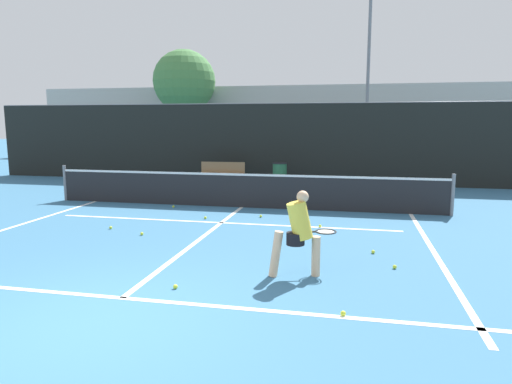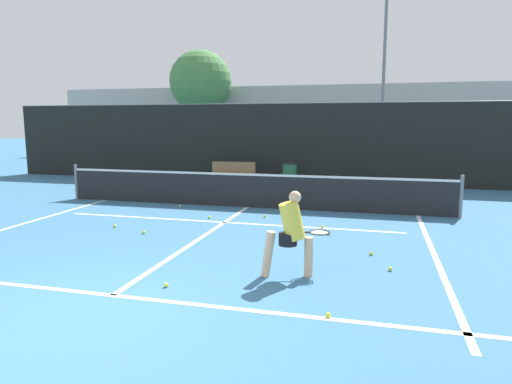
# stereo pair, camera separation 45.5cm
# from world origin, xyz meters

# --- Properties ---
(ground_plane) EXTENTS (100.00, 100.00, 0.00)m
(ground_plane) POSITION_xyz_m (0.00, 0.00, 0.00)
(ground_plane) COLOR teal
(court_baseline_near) EXTENTS (11.00, 0.10, 0.01)m
(court_baseline_near) POSITION_xyz_m (0.00, 0.83, 0.00)
(court_baseline_near) COLOR white
(court_baseline_near) RESTS_ON ground
(court_service_line) EXTENTS (8.25, 0.10, 0.01)m
(court_service_line) POSITION_xyz_m (0.00, 5.59, 0.00)
(court_service_line) COLOR white
(court_service_line) RESTS_ON ground
(court_center_mark) EXTENTS (0.10, 6.78, 0.01)m
(court_center_mark) POSITION_xyz_m (0.00, 4.22, 0.00)
(court_center_mark) COLOR white
(court_center_mark) RESTS_ON ground
(court_sideline_left) EXTENTS (0.10, 7.78, 0.01)m
(court_sideline_left) POSITION_xyz_m (-4.51, 4.22, 0.00)
(court_sideline_left) COLOR white
(court_sideline_left) RESTS_ON ground
(court_sideline_right) EXTENTS (0.10, 7.78, 0.01)m
(court_sideline_right) POSITION_xyz_m (4.51, 4.22, 0.00)
(court_sideline_right) COLOR white
(court_sideline_right) RESTS_ON ground
(net) EXTENTS (11.09, 0.09, 1.07)m
(net) POSITION_xyz_m (0.00, 7.61, 0.51)
(net) COLOR slate
(net) RESTS_ON ground
(fence_back) EXTENTS (24.00, 0.06, 3.08)m
(fence_back) POSITION_xyz_m (0.00, 12.97, 1.53)
(fence_back) COLOR black
(fence_back) RESTS_ON ground
(player_practicing) EXTENTS (1.06, 0.72, 1.35)m
(player_practicing) POSITION_xyz_m (2.22, 2.23, 0.72)
(player_practicing) COLOR #DBAD84
(player_practicing) RESTS_ON ground
(tennis_ball_scattered_0) EXTENTS (0.07, 0.07, 0.07)m
(tennis_ball_scattered_0) POSITION_xyz_m (-2.24, 4.47, 0.03)
(tennis_ball_scattered_0) COLOR #D1E033
(tennis_ball_scattered_0) RESTS_ON ground
(tennis_ball_scattered_1) EXTENTS (0.07, 0.07, 0.07)m
(tennis_ball_scattered_1) POSITION_xyz_m (2.52, 5.02, 0.03)
(tennis_ball_scattered_1) COLOR #D1E033
(tennis_ball_scattered_1) RESTS_ON ground
(tennis_ball_scattered_2) EXTENTS (0.07, 0.07, 0.07)m
(tennis_ball_scattered_2) POSITION_xyz_m (-1.84, 7.14, 0.03)
(tennis_ball_scattered_2) COLOR #D1E033
(tennis_ball_scattered_2) RESTS_ON ground
(tennis_ball_scattered_3) EXTENTS (0.07, 0.07, 0.07)m
(tennis_ball_scattered_3) POSITION_xyz_m (0.57, 1.31, 0.03)
(tennis_ball_scattered_3) COLOR #D1E033
(tennis_ball_scattered_3) RESTS_ON ground
(tennis_ball_scattered_4) EXTENTS (0.07, 0.07, 0.07)m
(tennis_ball_scattered_4) POSITION_xyz_m (0.79, 6.39, 0.03)
(tennis_ball_scattered_4) COLOR #D1E033
(tennis_ball_scattered_4) RESTS_ON ground
(tennis_ball_scattered_5) EXTENTS (0.07, 0.07, 0.07)m
(tennis_ball_scattered_5) POSITION_xyz_m (2.32, 5.60, 0.03)
(tennis_ball_scattered_5) COLOR #D1E033
(tennis_ball_scattered_5) RESTS_ON ground
(tennis_ball_scattered_6) EXTENTS (0.07, 0.07, 0.07)m
(tennis_ball_scattered_6) POSITION_xyz_m (3.72, 2.90, 0.03)
(tennis_ball_scattered_6) COLOR #D1E033
(tennis_ball_scattered_6) RESTS_ON ground
(tennis_ball_scattered_7) EXTENTS (0.07, 0.07, 0.07)m
(tennis_ball_scattered_7) POSITION_xyz_m (3.41, 3.72, 0.03)
(tennis_ball_scattered_7) COLOR #D1E033
(tennis_ball_scattered_7) RESTS_ON ground
(tennis_ball_scattered_8) EXTENTS (0.07, 0.07, 0.07)m
(tennis_ball_scattered_8) POSITION_xyz_m (-0.51, 5.92, 0.03)
(tennis_ball_scattered_8) COLOR #D1E033
(tennis_ball_scattered_8) RESTS_ON ground
(tennis_ball_scattered_9) EXTENTS (0.07, 0.07, 0.07)m
(tennis_ball_scattered_9) POSITION_xyz_m (2.94, 0.87, 0.03)
(tennis_ball_scattered_9) COLOR #D1E033
(tennis_ball_scattered_9) RESTS_ON ground
(tennis_ball_scattered_11) EXTENTS (0.07, 0.07, 0.07)m
(tennis_ball_scattered_11) POSITION_xyz_m (-1.30, 4.09, 0.03)
(tennis_ball_scattered_11) COLOR #D1E033
(tennis_ball_scattered_11) RESTS_ON ground
(courtside_bench) EXTENTS (1.70, 0.48, 0.86)m
(courtside_bench) POSITION_xyz_m (-1.80, 11.90, 0.47)
(courtside_bench) COLOR olive
(courtside_bench) RESTS_ON ground
(trash_bin) EXTENTS (0.53, 0.53, 0.90)m
(trash_bin) POSITION_xyz_m (0.41, 11.78, 0.45)
(trash_bin) COLOR #28603D
(trash_bin) RESTS_ON ground
(parked_car) EXTENTS (1.85, 4.27, 1.37)m
(parked_car) POSITION_xyz_m (-1.35, 16.60, 0.58)
(parked_car) COLOR black
(parked_car) RESTS_ON ground
(floodlight_mast) EXTENTS (1.10, 0.24, 9.22)m
(floodlight_mast) POSITION_xyz_m (3.61, 19.66, 5.79)
(floodlight_mast) COLOR slate
(floodlight_mast) RESTS_ON ground
(tree_west) EXTENTS (3.83, 3.83, 6.74)m
(tree_west) POSITION_xyz_m (-7.31, 22.65, 4.81)
(tree_west) COLOR brown
(tree_west) RESTS_ON ground
(building_far) EXTENTS (36.00, 2.40, 4.60)m
(building_far) POSITION_xyz_m (0.00, 25.23, 2.30)
(building_far) COLOR #B2ADA3
(building_far) RESTS_ON ground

